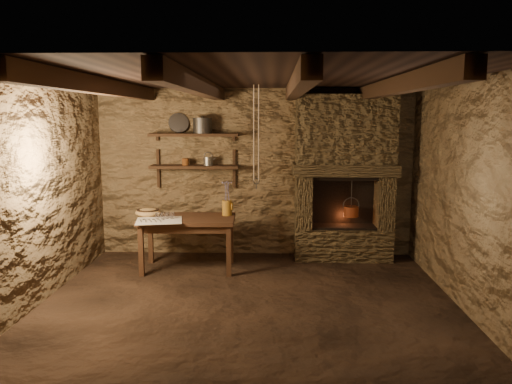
{
  "coord_description": "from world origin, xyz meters",
  "views": [
    {
      "loc": [
        0.26,
        -5.15,
        2.01
      ],
      "look_at": [
        0.05,
        0.9,
        1.09
      ],
      "focal_mm": 35.0,
      "sensor_mm": 36.0,
      "label": 1
    }
  ],
  "objects_px": {
    "iron_stockpot": "(203,126)",
    "red_pot": "(351,211)",
    "work_table": "(188,241)",
    "stoneware_jug": "(227,201)",
    "wooden_bowl": "(148,213)"
  },
  "relations": [
    {
      "from": "stoneware_jug",
      "to": "work_table",
      "type": "bearing_deg",
      "value": -174.67
    },
    {
      "from": "wooden_bowl",
      "to": "iron_stockpot",
      "type": "distance_m",
      "value": 1.42
    },
    {
      "from": "work_table",
      "to": "stoneware_jug",
      "type": "relative_size",
      "value": 2.73
    },
    {
      "from": "iron_stockpot",
      "to": "red_pot",
      "type": "xyz_separation_m",
      "value": [
        2.08,
        -0.12,
        -1.17
      ]
    },
    {
      "from": "work_table",
      "to": "wooden_bowl",
      "type": "height_order",
      "value": "wooden_bowl"
    },
    {
      "from": "stoneware_jug",
      "to": "red_pot",
      "type": "relative_size",
      "value": 0.85
    },
    {
      "from": "wooden_bowl",
      "to": "red_pot",
      "type": "xyz_separation_m",
      "value": [
        2.75,
        0.43,
        -0.04
      ]
    },
    {
      "from": "wooden_bowl",
      "to": "work_table",
      "type": "bearing_deg",
      "value": -10.19
    },
    {
      "from": "wooden_bowl",
      "to": "red_pot",
      "type": "bearing_deg",
      "value": 8.83
    },
    {
      "from": "iron_stockpot",
      "to": "wooden_bowl",
      "type": "bearing_deg",
      "value": -140.69
    },
    {
      "from": "iron_stockpot",
      "to": "red_pot",
      "type": "height_order",
      "value": "iron_stockpot"
    },
    {
      "from": "stoneware_jug",
      "to": "wooden_bowl",
      "type": "height_order",
      "value": "stoneware_jug"
    },
    {
      "from": "stoneware_jug",
      "to": "wooden_bowl",
      "type": "relative_size",
      "value": 1.37
    },
    {
      "from": "work_table",
      "to": "iron_stockpot",
      "type": "distance_m",
      "value": 1.63
    },
    {
      "from": "stoneware_jug",
      "to": "iron_stockpot",
      "type": "relative_size",
      "value": 1.75
    }
  ]
}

